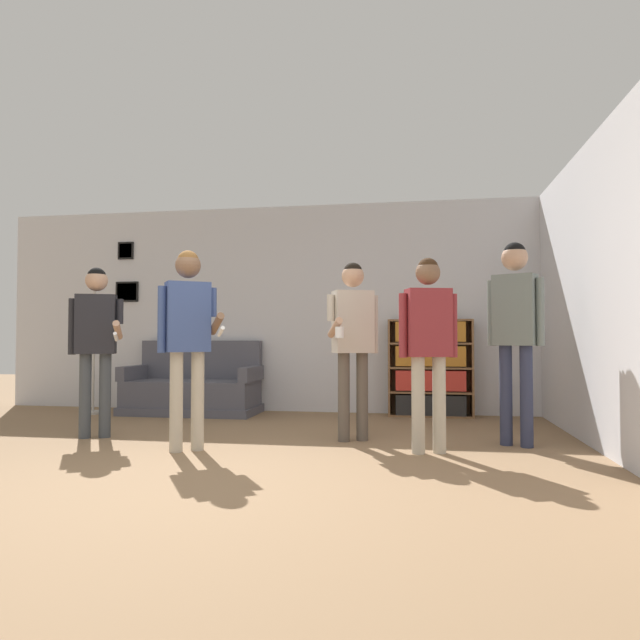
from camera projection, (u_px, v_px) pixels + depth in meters
ground_plane at (187, 485)px, 3.70m from camera, size 20.00×20.00×0.00m
wall_back at (302, 308)px, 7.48m from camera, size 8.35×0.08×2.70m
wall_right at (589, 294)px, 5.09m from camera, size 0.06×6.17×2.70m
couch at (193, 389)px, 7.27m from camera, size 1.69×0.80×0.92m
bookshelf at (430, 368)px, 6.97m from camera, size 1.02×0.30×1.18m
floor_lamp at (94, 308)px, 7.26m from camera, size 0.28×0.28×1.83m
person_player_foreground_left at (96, 333)px, 5.48m from camera, size 0.58×0.40×1.64m
person_player_foreground_center at (188, 327)px, 4.85m from camera, size 0.60×0.37×1.70m
person_watcher_holding_cup at (353, 331)px, 5.32m from camera, size 0.46×0.54×1.66m
person_spectator_near_bookshelf at (428, 333)px, 4.75m from camera, size 0.48×0.29×1.63m
person_spectator_far_right at (515, 319)px, 5.06m from camera, size 0.45×0.34×1.81m
drinking_cup at (447, 315)px, 6.95m from camera, size 0.09×0.09×0.11m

